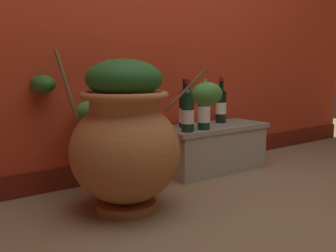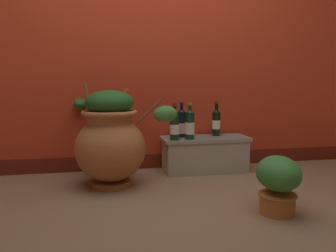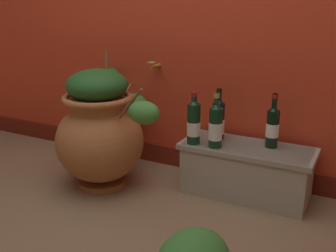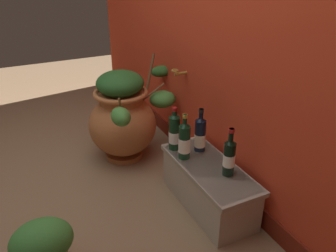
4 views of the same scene
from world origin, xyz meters
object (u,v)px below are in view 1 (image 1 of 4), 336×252
at_px(terracotta_urn, 124,137).
at_px(wine_bottle_back, 185,108).
at_px(wine_bottle_middle, 204,109).
at_px(wine_bottle_left, 188,109).
at_px(wine_bottle_right, 221,104).

bearing_deg(terracotta_urn, wine_bottle_back, 26.87).
bearing_deg(wine_bottle_back, wine_bottle_middle, -75.10).
xyz_separation_m(wine_bottle_left, wine_bottle_right, (0.42, 0.15, -0.01)).
distance_m(wine_bottle_middle, wine_bottle_right, 0.32).
xyz_separation_m(wine_bottle_left, wine_bottle_middle, (0.13, 0.00, -0.01)).
relative_size(wine_bottle_left, wine_bottle_right, 0.99).
relative_size(terracotta_urn, wine_bottle_left, 2.63).
relative_size(terracotta_urn, wine_bottle_middle, 2.59).
xyz_separation_m(terracotta_urn, wine_bottle_back, (0.63, 0.32, 0.07)).
height_order(terracotta_urn, wine_bottle_middle, terracotta_urn).
bearing_deg(wine_bottle_right, wine_bottle_left, -160.04).
distance_m(wine_bottle_left, wine_bottle_back, 0.17).
bearing_deg(wine_bottle_left, terracotta_urn, -161.98).
height_order(terracotta_urn, wine_bottle_right, terracotta_urn).
bearing_deg(wine_bottle_right, terracotta_urn, -161.12).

